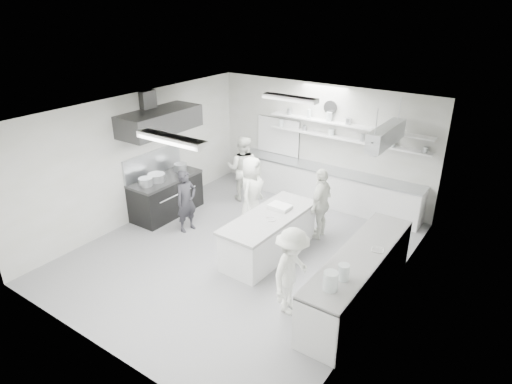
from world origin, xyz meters
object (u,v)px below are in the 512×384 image
Objects in this scene: stove at (167,197)px; cook_stove at (186,201)px; back_counter at (324,186)px; right_counter at (358,279)px; prep_island at (269,236)px; cook_back at (243,169)px.

cook_stove is (1.00, -0.34, 0.28)m from stove.
stove is at bearing -136.01° from back_counter.
right_counter is 1.44× the size of prep_island.
cook_back reaches higher than right_counter.
back_counter is 2.18× the size of prep_island.
back_counter reaches higher than prep_island.
right_counter is at bearing -6.52° from stove.
cook_stove is at bearing 65.11° from cook_back.
back_counter is 2.96m from prep_island.
prep_island is 1.33× the size of cook_back.
back_counter is 3.43× the size of cook_stove.
cook_stove is at bearing -173.13° from prep_island.
cook_stove reaches higher than prep_island.
back_counter reaches higher than stove.
right_counter is 4.83m from cook_back.
cook_back reaches higher than back_counter.
stove is 2.09m from cook_back.
cook_back is (-4.20, 2.36, 0.39)m from right_counter.
stove is at bearing 178.91° from prep_island.
back_counter is 2.89× the size of cook_back.
back_counter is 3.68m from cook_stove.
cook_stove reaches higher than stove.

